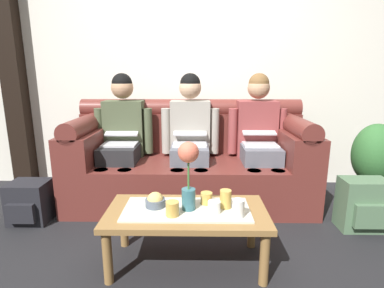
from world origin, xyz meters
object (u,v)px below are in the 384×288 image
object	(u,v)px
cup_far_center	(214,207)
person_middle	(190,134)
couch	(190,163)
cup_near_left	(238,208)
potted_plant	(374,161)
coffee_table	(187,217)
backpack_left	(30,202)
cup_far_right	(206,198)
cup_far_left	(226,199)
snack_bowl	(155,201)
cup_near_right	(172,209)
person_left	(122,133)
person_right	(258,134)
flower_vase	(188,168)
backpack_right	(363,205)

from	to	relation	value
cup_far_center	person_middle	bearing A→B (deg)	98.60
couch	cup_near_left	size ratio (longest dim) A/B	21.08
cup_far_center	potted_plant	world-z (taller)	potted_plant
coffee_table	potted_plant	size ratio (longest dim) A/B	1.30
coffee_table	backpack_left	size ratio (longest dim) A/B	2.94
coffee_table	cup_far_right	xyz separation A→B (m)	(0.13, 0.08, 0.10)
coffee_table	cup_far_left	distance (m)	0.27
couch	snack_bowl	world-z (taller)	couch
coffee_table	cup_far_right	size ratio (longest dim) A/B	13.17
couch	cup_far_center	world-z (taller)	couch
cup_far_right	person_middle	bearing A→B (deg)	97.39
cup_near_left	cup_near_right	distance (m)	0.39
cup_near_right	cup_far_center	size ratio (longest dim) A/B	1.14
person_left	person_middle	xyz separation A→B (m)	(0.65, -0.00, 0.00)
person_right	flower_vase	world-z (taller)	person_right
cup_far_right	person_left	bearing A→B (deg)	128.44
flower_vase	backpack_left	bearing A→B (deg)	157.28
coffee_table	flower_vase	size ratio (longest dim) A/B	2.34
flower_vase	person_middle	bearing A→B (deg)	90.66
backpack_left	person_left	bearing A→B (deg)	36.55
person_left	cup_far_right	size ratio (longest dim) A/B	15.89
person_right	cup_far_center	distance (m)	1.24
person_left	cup_far_center	xyz separation A→B (m)	(0.82, -1.11, -0.24)
backpack_left	potted_plant	size ratio (longest dim) A/B	0.44
cup_far_center	backpack_left	size ratio (longest dim) A/B	0.22
person_right	potted_plant	world-z (taller)	person_right
flower_vase	coffee_table	bearing A→B (deg)	151.64
flower_vase	cup_far_left	world-z (taller)	flower_vase
coffee_table	cup_far_left	bearing A→B (deg)	4.56
person_left	flower_vase	distance (m)	1.25
person_middle	cup_far_left	xyz separation A→B (m)	(0.25, -1.03, -0.22)
cup_far_right	backpack_left	world-z (taller)	cup_far_right
person_left	cup_far_center	bearing A→B (deg)	-53.71
cup_far_right	cup_far_center	bearing A→B (deg)	-72.97
person_middle	potted_plant	bearing A→B (deg)	-4.54
person_left	snack_bowl	size ratio (longest dim) A/B	9.58
cup_far_right	flower_vase	bearing A→B (deg)	-144.08
cup_near_left	backpack_right	world-z (taller)	cup_near_left
backpack_right	person_middle	bearing A→B (deg)	156.90
snack_bowl	cup_far_right	size ratio (longest dim) A/B	1.66
person_middle	backpack_left	distance (m)	1.50
cup_near_left	backpack_left	bearing A→B (deg)	158.15
person_left	person_middle	world-z (taller)	same
flower_vase	cup_near_left	distance (m)	0.38
cup_near_right	person_right	bearing A→B (deg)	57.56
flower_vase	cup_near_left	world-z (taller)	flower_vase
person_left	backpack_left	bearing A→B (deg)	-143.45
coffee_table	cup_near_left	world-z (taller)	cup_near_left
cup_far_left	cup_far_center	bearing A→B (deg)	-134.18
couch	cup_far_left	xyz separation A→B (m)	(0.25, -1.04, 0.07)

